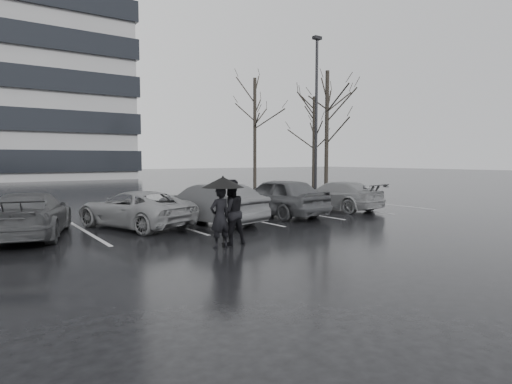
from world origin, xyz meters
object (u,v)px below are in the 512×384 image
at_px(car_west_a, 211,204).
at_px(pedestrian_right, 230,212).
at_px(car_main, 278,197).
at_px(tree_ne, 314,142).
at_px(lamp_post, 316,124).
at_px(tree_east, 327,132).
at_px(car_west_b, 135,209).
at_px(car_east, 336,196).
at_px(car_west_c, 30,215).
at_px(pedestrian_left, 220,217).
at_px(tree_north, 255,133).

distance_m(car_west_a, pedestrian_right, 3.65).
relative_size(car_main, tree_ne, 0.62).
bearing_deg(lamp_post, pedestrian_right, -140.88).
bearing_deg(tree_east, car_west_b, -154.77).
bearing_deg(car_east, lamp_post, -132.91).
height_order(pedestrian_right, tree_east, tree_east).
xyz_separation_m(car_main, car_west_c, (-8.57, 0.32, -0.10)).
bearing_deg(car_main, lamp_post, -146.31).
bearing_deg(car_west_c, pedestrian_left, 148.24).
distance_m(pedestrian_left, lamp_post, 15.67).
distance_m(tree_east, tree_north, 7.08).
distance_m(pedestrian_left, tree_ne, 23.51).
bearing_deg(pedestrian_right, car_west_a, -108.14).
xyz_separation_m(car_west_c, tree_ne, (21.01, 11.40, 2.86)).
xyz_separation_m(car_east, pedestrian_right, (-7.67, -3.86, 0.22)).
distance_m(tree_ne, tree_north, 4.67).
relative_size(tree_east, tree_ne, 1.14).
height_order(car_west_b, tree_east, tree_east).
relative_size(tree_ne, tree_north, 0.82).
height_order(car_west_c, tree_ne, tree_ne).
relative_size(car_west_c, tree_ne, 0.63).
bearing_deg(lamp_post, tree_north, 78.33).
xyz_separation_m(car_east, tree_north, (5.67, 14.58, 3.63)).
xyz_separation_m(car_west_c, car_east, (11.84, -0.18, -0.02)).
bearing_deg(lamp_post, car_west_a, -149.91).
distance_m(pedestrian_left, pedestrian_right, 0.52).
distance_m(car_east, tree_ne, 15.05).
bearing_deg(tree_ne, car_west_a, -142.33).
relative_size(car_west_a, car_east, 0.98).
xyz_separation_m(car_main, pedestrian_right, (-4.41, -3.73, 0.10)).
distance_m(car_main, pedestrian_left, 6.28).
height_order(tree_ne, tree_north, tree_north).
distance_m(car_west_c, tree_east, 20.22).
relative_size(car_west_a, car_west_c, 0.95).
xyz_separation_m(pedestrian_right, lamp_post, (11.46, 9.32, 3.39)).
bearing_deg(tree_east, car_west_a, -148.45).
relative_size(car_main, pedestrian_left, 2.84).
relative_size(car_west_a, pedestrian_right, 2.48).
distance_m(car_west_a, tree_east, 15.69).
xyz_separation_m(car_west_b, lamp_post, (12.58, 5.17, 3.64)).
height_order(car_east, pedestrian_right, pedestrian_right).
bearing_deg(tree_east, tree_ne, 57.99).
distance_m(car_main, tree_east, 13.00).
height_order(lamp_post, tree_north, lamp_post).
relative_size(car_east, tree_east, 0.53).
xyz_separation_m(car_east, tree_east, (6.67, 7.58, 3.38)).
bearing_deg(car_main, tree_north, -126.01).
bearing_deg(pedestrian_left, car_main, -146.92).
height_order(car_west_a, tree_north, tree_north).
bearing_deg(tree_east, pedestrian_right, -141.42).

